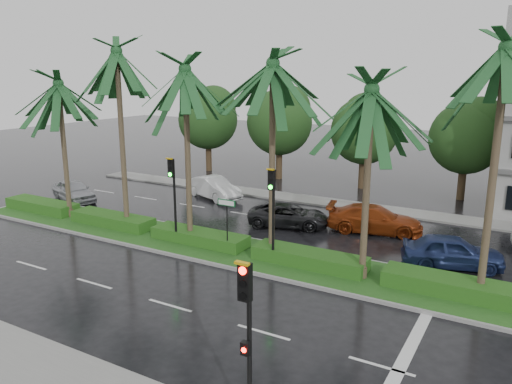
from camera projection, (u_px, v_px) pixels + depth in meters
The scene contains 17 objects.
ground at pixel (240, 262), 22.87m from camera, with size 120.00×120.00×0.00m, color black.
near_sidewalk at pixel (53, 375), 14.25m from camera, with size 40.00×2.40×0.12m, color gray.
far_sidewalk at pixel (335, 203), 32.98m from camera, with size 40.00×2.00×0.12m, color gray.
median at pixel (251, 254), 23.69m from camera, with size 36.00×4.00×0.15m.
hedge at pixel (251, 247), 23.61m from camera, with size 35.20×1.40×0.60m.
lane_markings at pixel (296, 279), 21.04m from camera, with size 34.00×13.06×0.01m.
palm_row at pixel (227, 83), 22.46m from camera, with size 26.30×4.20×10.22m.
signal_near at pixel (247, 340), 11.46m from camera, with size 0.34×0.45×4.36m.
signal_median_left at pixel (173, 188), 24.35m from camera, with size 0.34×0.42×4.36m.
signal_median_right at pixel (272, 202), 21.69m from camera, with size 0.34×0.42×4.36m.
street_sign at pixel (227, 213), 23.26m from camera, with size 0.95×0.09×2.60m.
bg_trees at pixel (359, 125), 36.81m from camera, with size 33.13×5.26×7.59m.
car_silver at pixel (74, 191), 33.63m from camera, with size 4.26×1.71×1.45m, color #A4A6AB.
car_white at pixel (214, 188), 34.39m from camera, with size 4.54×1.58×1.49m, color white.
car_darkgrey at pixel (289, 216), 28.11m from camera, with size 4.56×2.10×1.27m, color black.
car_red at pixel (375, 219), 27.06m from camera, with size 5.09×2.07×1.48m, color maroon.
car_blue at pixel (452, 251), 22.17m from camera, with size 4.35×1.75×1.48m, color navy.
Camera 1 is at (11.32, -18.27, 8.48)m, focal length 35.00 mm.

